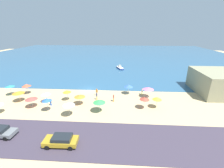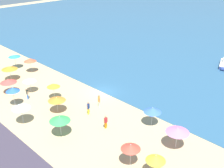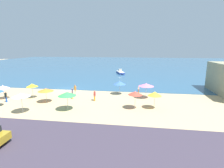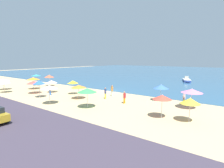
{
  "view_description": "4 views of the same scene",
  "coord_description": "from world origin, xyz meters",
  "px_view_note": "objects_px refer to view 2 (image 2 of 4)",
  "views": [
    {
      "loc": [
        8.41,
        -34.91,
        14.65
      ],
      "look_at": [
        6.12,
        1.2,
        1.33
      ],
      "focal_mm": 24.0,
      "sensor_mm": 36.0,
      "label": 1
    },
    {
      "loc": [
        26.4,
        -24.57,
        18.21
      ],
      "look_at": [
        0.55,
        1.43,
        1.01
      ],
      "focal_mm": 45.0,
      "sensor_mm": 36.0,
      "label": 2
    },
    {
      "loc": [
        13.27,
        -30.61,
        7.9
      ],
      "look_at": [
        9.18,
        -3.44,
        2.14
      ],
      "focal_mm": 28.0,
      "sensor_mm": 36.0,
      "label": 3
    },
    {
      "loc": [
        19.02,
        -25.08,
        5.88
      ],
      "look_at": [
        2.41,
        -2.66,
        1.84
      ],
      "focal_mm": 28.0,
      "sensor_mm": 36.0,
      "label": 4
    }
  ],
  "objects_px": {
    "beach_umbrella_2": "(21,107)",
    "beach_umbrella_9": "(9,68)",
    "beach_umbrella_1": "(57,99)",
    "bather_1": "(99,100)",
    "beach_umbrella_10": "(178,130)",
    "beach_umbrella_0": "(53,85)",
    "beach_umbrella_8": "(13,89)",
    "beach_umbrella_4": "(60,119)",
    "beach_umbrella_7": "(156,158)",
    "beach_umbrella_13": "(14,56)",
    "bather_2": "(174,131)",
    "beach_umbrella_11": "(8,81)",
    "bather_4": "(88,108)",
    "beach_umbrella_6": "(153,110)",
    "bather_0": "(27,93)",
    "bather_3": "(106,121)",
    "beach_umbrella_12": "(131,147)",
    "beach_umbrella_14": "(29,80)",
    "beach_umbrella_3": "(30,60)"
  },
  "relations": [
    {
      "from": "beach_umbrella_6",
      "to": "beach_umbrella_13",
      "type": "height_order",
      "value": "beach_umbrella_13"
    },
    {
      "from": "bather_0",
      "to": "beach_umbrella_3",
      "type": "bearing_deg",
      "value": 146.64
    },
    {
      "from": "beach_umbrella_0",
      "to": "beach_umbrella_3",
      "type": "distance_m",
      "value": 11.09
    },
    {
      "from": "beach_umbrella_2",
      "to": "beach_umbrella_9",
      "type": "height_order",
      "value": "beach_umbrella_2"
    },
    {
      "from": "beach_umbrella_6",
      "to": "bather_2",
      "type": "relative_size",
      "value": 1.51
    },
    {
      "from": "beach_umbrella_11",
      "to": "bather_4",
      "type": "distance_m",
      "value": 12.95
    },
    {
      "from": "beach_umbrella_9",
      "to": "beach_umbrella_13",
      "type": "distance_m",
      "value": 5.01
    },
    {
      "from": "beach_umbrella_7",
      "to": "beach_umbrella_12",
      "type": "xyz_separation_m",
      "value": [
        -2.49,
        -0.47,
        0.11
      ]
    },
    {
      "from": "beach_umbrella_11",
      "to": "bather_1",
      "type": "bearing_deg",
      "value": 27.73
    },
    {
      "from": "beach_umbrella_13",
      "to": "bather_4",
      "type": "relative_size",
      "value": 1.51
    },
    {
      "from": "beach_umbrella_2",
      "to": "beach_umbrella_6",
      "type": "xyz_separation_m",
      "value": [
        10.87,
        10.36,
        -0.23
      ]
    },
    {
      "from": "beach_umbrella_11",
      "to": "bather_3",
      "type": "distance_m",
      "value": 16.36
    },
    {
      "from": "beach_umbrella_7",
      "to": "beach_umbrella_14",
      "type": "relative_size",
      "value": 1.06
    },
    {
      "from": "beach_umbrella_9",
      "to": "bather_2",
      "type": "bearing_deg",
      "value": 11.15
    },
    {
      "from": "beach_umbrella_11",
      "to": "beach_umbrella_12",
      "type": "relative_size",
      "value": 0.94
    },
    {
      "from": "beach_umbrella_9",
      "to": "beach_umbrella_8",
      "type": "bearing_deg",
      "value": -23.95
    },
    {
      "from": "beach_umbrella_14",
      "to": "beach_umbrella_2",
      "type": "bearing_deg",
      "value": -36.47
    },
    {
      "from": "beach_umbrella_9",
      "to": "bather_3",
      "type": "distance_m",
      "value": 20.15
    },
    {
      "from": "beach_umbrella_14",
      "to": "bather_0",
      "type": "bearing_deg",
      "value": -41.98
    },
    {
      "from": "beach_umbrella_3",
      "to": "bather_1",
      "type": "bearing_deg",
      "value": -0.02
    },
    {
      "from": "beach_umbrella_0",
      "to": "beach_umbrella_8",
      "type": "distance_m",
      "value": 5.19
    },
    {
      "from": "bather_2",
      "to": "bather_4",
      "type": "relative_size",
      "value": 0.93
    },
    {
      "from": "beach_umbrella_3",
      "to": "beach_umbrella_6",
      "type": "height_order",
      "value": "beach_umbrella_3"
    },
    {
      "from": "beach_umbrella_2",
      "to": "beach_umbrella_9",
      "type": "distance_m",
      "value": 13.47
    },
    {
      "from": "bather_0",
      "to": "bather_3",
      "type": "distance_m",
      "value": 12.89
    },
    {
      "from": "beach_umbrella_9",
      "to": "bather_1",
      "type": "distance_m",
      "value": 16.56
    },
    {
      "from": "beach_umbrella_14",
      "to": "bather_1",
      "type": "relative_size",
      "value": 1.26
    },
    {
      "from": "beach_umbrella_1",
      "to": "beach_umbrella_14",
      "type": "relative_size",
      "value": 0.99
    },
    {
      "from": "beach_umbrella_2",
      "to": "bather_3",
      "type": "distance_m",
      "value": 9.83
    },
    {
      "from": "bather_0",
      "to": "beach_umbrella_8",
      "type": "bearing_deg",
      "value": -77.94
    },
    {
      "from": "beach_umbrella_13",
      "to": "bather_4",
      "type": "height_order",
      "value": "beach_umbrella_13"
    },
    {
      "from": "beach_umbrella_9",
      "to": "beach_umbrella_7",
      "type": "bearing_deg",
      "value": -1.93
    },
    {
      "from": "beach_umbrella_7",
      "to": "bather_2",
      "type": "bearing_deg",
      "value": 108.35
    },
    {
      "from": "bather_2",
      "to": "beach_umbrella_11",
      "type": "bearing_deg",
      "value": -161.48
    },
    {
      "from": "beach_umbrella_6",
      "to": "beach_umbrella_13",
      "type": "distance_m",
      "value": 27.55
    },
    {
      "from": "beach_umbrella_1",
      "to": "bather_1",
      "type": "relative_size",
      "value": 1.25
    },
    {
      "from": "bather_1",
      "to": "bather_2",
      "type": "relative_size",
      "value": 1.12
    },
    {
      "from": "beach_umbrella_9",
      "to": "beach_umbrella_4",
      "type": "bearing_deg",
      "value": -10.31
    },
    {
      "from": "beach_umbrella_4",
      "to": "beach_umbrella_7",
      "type": "bearing_deg",
      "value": 11.58
    },
    {
      "from": "bather_3",
      "to": "beach_umbrella_4",
      "type": "bearing_deg",
      "value": -118.22
    },
    {
      "from": "beach_umbrella_10",
      "to": "bather_4",
      "type": "distance_m",
      "value": 11.62
    },
    {
      "from": "beach_umbrella_4",
      "to": "bather_0",
      "type": "height_order",
      "value": "beach_umbrella_4"
    },
    {
      "from": "beach_umbrella_11",
      "to": "bather_2",
      "type": "bearing_deg",
      "value": 18.52
    },
    {
      "from": "beach_umbrella_2",
      "to": "beach_umbrella_4",
      "type": "height_order",
      "value": "beach_umbrella_2"
    },
    {
      "from": "beach_umbrella_2",
      "to": "beach_umbrella_10",
      "type": "bearing_deg",
      "value": 29.85
    },
    {
      "from": "beach_umbrella_11",
      "to": "bather_0",
      "type": "bearing_deg",
      "value": 15.05
    },
    {
      "from": "beach_umbrella_9",
      "to": "beach_umbrella_11",
      "type": "distance_m",
      "value": 4.73
    },
    {
      "from": "beach_umbrella_3",
      "to": "bather_2",
      "type": "height_order",
      "value": "beach_umbrella_3"
    },
    {
      "from": "beach_umbrella_1",
      "to": "bather_1",
      "type": "distance_m",
      "value": 5.36
    },
    {
      "from": "beach_umbrella_6",
      "to": "beach_umbrella_8",
      "type": "bearing_deg",
      "value": -149.95
    }
  ]
}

